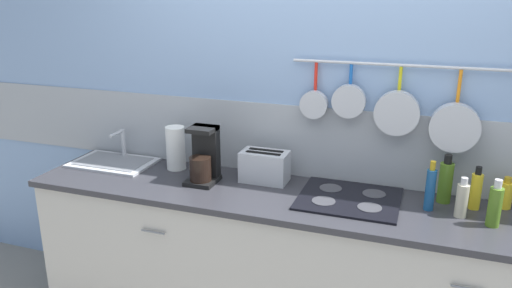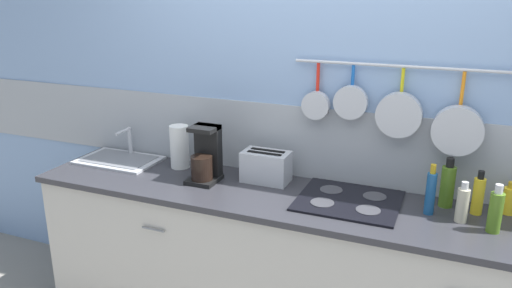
# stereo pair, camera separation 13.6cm
# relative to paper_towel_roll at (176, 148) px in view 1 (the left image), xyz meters

# --- Properties ---
(wall_back) EXTENTS (7.20, 0.16, 2.60)m
(wall_back) POSITION_rel_paper_towel_roll_xyz_m (0.88, 0.17, 0.24)
(wall_back) COLOR #84A3CC
(wall_back) RESTS_ON ground_plane
(cabinet_base) EXTENTS (3.14, 0.58, 0.86)m
(cabinet_base) POSITION_rel_paper_towel_roll_xyz_m (0.88, -0.17, -0.60)
(cabinet_base) COLOR #B7B2A8
(cabinet_base) RESTS_ON ground_plane
(countertop) EXTENTS (3.18, 0.60, 0.03)m
(countertop) POSITION_rel_paper_towel_roll_xyz_m (0.88, -0.17, -0.15)
(countertop) COLOR #2D2D33
(countertop) RESTS_ON cabinet_base
(sink_basin) EXTENTS (0.50, 0.33, 0.19)m
(sink_basin) POSITION_rel_paper_towel_roll_xyz_m (-0.42, -0.05, -0.12)
(sink_basin) COLOR #B7BABF
(sink_basin) RESTS_ON countertop
(paper_towel_roll) EXTENTS (0.12, 0.12, 0.27)m
(paper_towel_roll) POSITION_rel_paper_towel_roll_xyz_m (0.00, 0.00, 0.00)
(paper_towel_roll) COLOR white
(paper_towel_roll) RESTS_ON countertop
(coffee_maker) EXTENTS (0.16, 0.19, 0.32)m
(coffee_maker) POSITION_rel_paper_towel_roll_xyz_m (0.25, -0.13, 0.00)
(coffee_maker) COLOR black
(coffee_maker) RESTS_ON countertop
(toaster) EXTENTS (0.28, 0.16, 0.18)m
(toaster) POSITION_rel_paper_towel_roll_xyz_m (0.58, -0.01, -0.04)
(toaster) COLOR #B7BABF
(toaster) RESTS_ON countertop
(cooktop) EXTENTS (0.52, 0.46, 0.01)m
(cooktop) POSITION_rel_paper_towel_roll_xyz_m (1.08, -0.12, -0.13)
(cooktop) COLOR black
(cooktop) RESTS_ON countertop
(bottle_cooking_wine) EXTENTS (0.05, 0.05, 0.26)m
(bottle_cooking_wine) POSITION_rel_paper_towel_roll_xyz_m (1.47, -0.11, -0.02)
(bottle_cooking_wine) COLOR navy
(bottle_cooking_wine) RESTS_ON countertop
(bottle_dish_soap) EXTENTS (0.07, 0.07, 0.26)m
(bottle_dish_soap) POSITION_rel_paper_towel_roll_xyz_m (1.54, 0.02, -0.02)
(bottle_dish_soap) COLOR #4C721E
(bottle_dish_soap) RESTS_ON countertop
(bottle_sesame_oil) EXTENTS (0.06, 0.06, 0.20)m
(bottle_sesame_oil) POSITION_rel_paper_towel_roll_xyz_m (1.62, -0.14, -0.04)
(bottle_sesame_oil) COLOR #BFB799
(bottle_sesame_oil) RESTS_ON countertop
(bottle_vinegar) EXTENTS (0.05, 0.05, 0.22)m
(bottle_vinegar) POSITION_rel_paper_towel_roll_xyz_m (1.69, -0.01, -0.03)
(bottle_vinegar) COLOR yellow
(bottle_vinegar) RESTS_ON countertop
(bottle_olive_oil) EXTENTS (0.06, 0.06, 0.23)m
(bottle_olive_oil) POSITION_rel_paper_towel_roll_xyz_m (1.76, -0.19, -0.03)
(bottle_olive_oil) COLOR #4C721E
(bottle_olive_oil) RESTS_ON countertop
(bottle_hot_sauce) EXTENTS (0.07, 0.07, 0.16)m
(bottle_hot_sauce) POSITION_rel_paper_towel_roll_xyz_m (1.83, 0.05, -0.06)
(bottle_hot_sauce) COLOR yellow
(bottle_hot_sauce) RESTS_ON countertop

